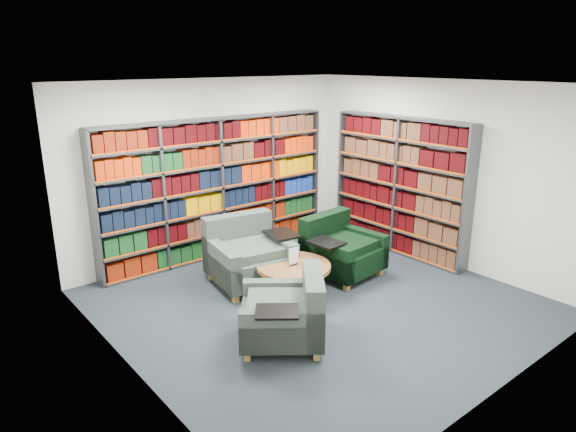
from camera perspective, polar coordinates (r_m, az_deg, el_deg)
room_shell at (r=6.37m, az=3.43°, el=1.78°), size 5.02×5.02×2.82m
bookshelf_back at (r=8.26m, az=-7.69°, el=3.07°), size 4.00×0.28×2.20m
bookshelf_right at (r=8.52m, az=12.29°, el=3.25°), size 0.28×2.50×2.20m
chair_teal_left at (r=7.35m, az=-4.59°, el=-4.53°), size 1.29×1.18×0.93m
chair_green_right at (r=7.66m, az=5.62°, el=-3.86°), size 1.17×1.04×0.87m
chair_teal_front at (r=5.84m, az=0.17°, el=-10.95°), size 1.27×1.27×0.82m
coffee_table at (r=6.86m, az=0.62°, el=-6.14°), size 0.99×0.99×0.70m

